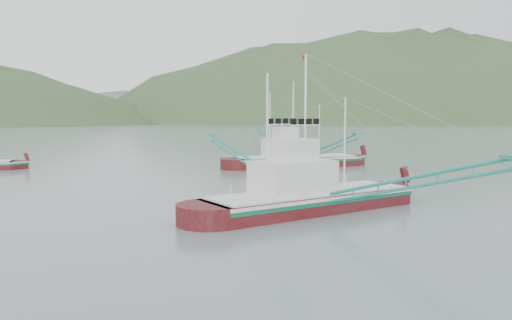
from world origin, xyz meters
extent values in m
plane|color=slate|center=(0.00, 0.00, 0.00)|extent=(1200.00, 1200.00, 0.00)
cube|color=#4A0C0F|center=(2.89, 0.86, 0.21)|extent=(16.47, 9.99, 2.14)
cube|color=silver|center=(2.89, 0.86, 1.12)|extent=(16.20, 9.95, 0.24)
cube|color=#0D6140|center=(2.89, 0.86, 0.86)|extent=(16.21, 9.97, 0.24)
cube|color=silver|center=(2.89, 0.86, 1.34)|extent=(15.64, 9.49, 0.13)
cube|color=silver|center=(1.40, 0.26, 2.46)|extent=(6.24, 5.18, 2.35)
cube|color=silver|center=(1.40, 0.26, 4.38)|extent=(3.46, 3.22, 1.50)
cylinder|color=white|center=(2.40, 0.66, 6.09)|extent=(0.17, 0.17, 9.62)
cylinder|color=white|center=(-0.58, -0.54, 5.37)|extent=(0.15, 0.15, 8.18)
cylinder|color=white|center=(5.86, 2.07, 4.65)|extent=(0.13, 0.13, 6.74)
cube|color=#4A0C0F|center=(10.34, 30.08, 0.22)|extent=(16.76, 6.76, 2.17)
cube|color=silver|center=(10.34, 30.08, 1.14)|extent=(16.46, 6.79, 0.24)
cube|color=#0D6140|center=(10.34, 30.08, 0.87)|extent=(16.46, 6.82, 0.24)
cube|color=silver|center=(10.34, 30.08, 1.36)|extent=(15.93, 6.42, 0.13)
cube|color=silver|center=(8.73, 29.84, 2.50)|extent=(5.89, 4.26, 2.39)
cube|color=silver|center=(8.73, 29.84, 4.45)|extent=(3.15, 2.79, 1.52)
cylinder|color=white|center=(9.80, 30.00, 6.19)|extent=(0.17, 0.17, 9.78)
cylinder|color=white|center=(6.58, 29.51, 5.46)|extent=(0.15, 0.15, 8.31)
cylinder|color=white|center=(13.56, 30.57, 4.73)|extent=(0.13, 0.13, 6.84)
ellipsoid|color=#38512A|center=(240.00, 430.00, 0.00)|extent=(684.00, 432.00, 306.00)
ellipsoid|color=slate|center=(30.00, 560.00, 0.00)|extent=(960.00, 400.00, 240.00)
camera|label=1|loc=(-7.85, -32.50, 6.75)|focal=35.00mm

